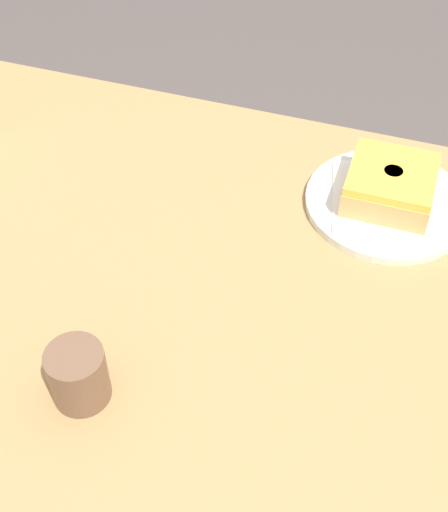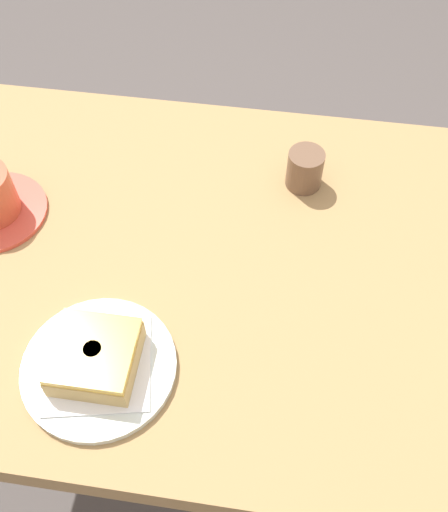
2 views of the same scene
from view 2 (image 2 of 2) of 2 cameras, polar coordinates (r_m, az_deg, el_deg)
ground_plane at (r=1.54m, az=-2.66°, el=-16.83°), size 6.00×6.00×0.00m
table at (r=0.92m, az=-4.26°, el=-3.20°), size 1.13×0.65×0.77m
plate_glazed_square at (r=0.77m, az=-11.89°, el=-10.37°), size 0.19×0.19×0.01m
napkin_glazed_square at (r=0.76m, az=-11.97°, el=-10.16°), size 0.15×0.15×0.00m
donut_glazed_square at (r=0.74m, az=-12.27°, el=-9.40°), size 0.10×0.10×0.04m
sugar_jar at (r=0.92m, az=7.77°, el=8.26°), size 0.05×0.05×0.06m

